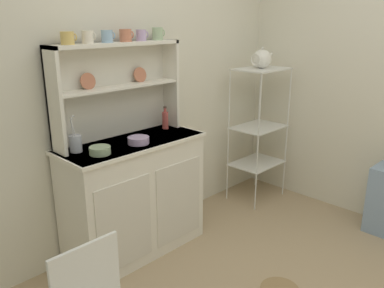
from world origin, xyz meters
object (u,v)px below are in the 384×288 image
at_px(bowl_mixing_large, 100,150).
at_px(utensil_jar, 76,143).
at_px(hutch_shelf_unit, 115,83).
at_px(cup_gold_0, 68,38).
at_px(bakers_rack, 259,120).
at_px(jam_bottle, 165,120).
at_px(hutch_cabinet, 135,196).
at_px(porcelain_teapot, 262,59).

relative_size(bowl_mixing_large, utensil_jar, 0.55).
xyz_separation_m(hutch_shelf_unit, bowl_mixing_large, (-0.31, -0.24, -0.37)).
bearing_deg(hutch_shelf_unit, cup_gold_0, -173.40).
relative_size(bakers_rack, jam_bottle, 7.17).
distance_m(hutch_cabinet, jam_bottle, 0.64).
bearing_deg(hutch_cabinet, bowl_mixing_large, -166.69).
distance_m(jam_bottle, porcelain_teapot, 1.11).
relative_size(hutch_cabinet, bakers_rack, 0.84).
height_order(bakers_rack, jam_bottle, bakers_rack).
relative_size(hutch_shelf_unit, porcelain_teapot, 3.84).
distance_m(bakers_rack, bowl_mixing_large, 1.73).
height_order(jam_bottle, porcelain_teapot, porcelain_teapot).
distance_m(hutch_shelf_unit, bakers_rack, 1.51).
distance_m(hutch_cabinet, bowl_mixing_large, 0.55).
height_order(jam_bottle, utensil_jar, utensil_jar).
bearing_deg(utensil_jar, bowl_mixing_large, -61.11).
bearing_deg(porcelain_teapot, utensil_jar, 174.99).
bearing_deg(jam_bottle, bakers_rack, -9.29).
relative_size(bakers_rack, utensil_jar, 5.12).
height_order(cup_gold_0, bowl_mixing_large, cup_gold_0).
height_order(bakers_rack, bowl_mixing_large, bakers_rack).
distance_m(hutch_shelf_unit, utensil_jar, 0.52).
height_order(utensil_jar, porcelain_teapot, porcelain_teapot).
relative_size(hutch_cabinet, jam_bottle, 6.02).
bearing_deg(bakers_rack, hutch_cabinet, 176.72).
bearing_deg(bakers_rack, utensil_jar, 174.99).
bearing_deg(jam_bottle, utensil_jar, -179.35).
bearing_deg(hutch_shelf_unit, bakers_rack, -9.80).
distance_m(bakers_rack, porcelain_teapot, 0.56).
height_order(bowl_mixing_large, utensil_jar, utensil_jar).
bearing_deg(hutch_cabinet, jam_bottle, 12.41).
bearing_deg(hutch_cabinet, porcelain_teapot, -3.28).
height_order(cup_gold_0, utensil_jar, cup_gold_0).
relative_size(bowl_mixing_large, porcelain_teapot, 0.53).
distance_m(hutch_cabinet, cup_gold_0, 1.20).
bearing_deg(porcelain_teapot, bowl_mixing_large, 179.74).
distance_m(cup_gold_0, jam_bottle, 0.99).
relative_size(hutch_shelf_unit, jam_bottle, 5.61).
relative_size(bakers_rack, cup_gold_0, 13.06).
bearing_deg(utensil_jar, jam_bottle, 0.65).
xyz_separation_m(bakers_rack, jam_bottle, (-1.02, 0.17, 0.15)).
relative_size(cup_gold_0, utensil_jar, 0.39).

